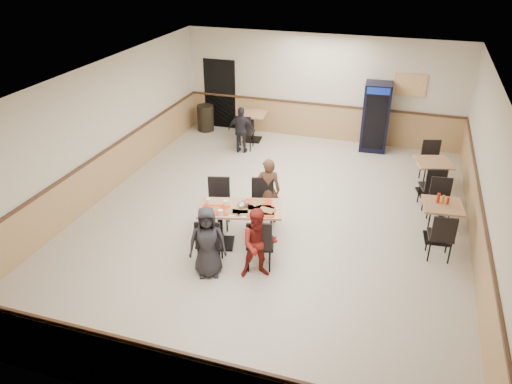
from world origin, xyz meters
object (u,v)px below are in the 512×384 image
(lone_diner, at_px, (242,130))
(side_table_far, at_px, (432,172))
(back_table, at_px, (252,122))
(trash_bin, at_px, (206,118))
(side_table_near, at_px, (441,216))
(diner_man_opposite, at_px, (268,191))
(diner_woman_left, at_px, (207,242))
(diner_woman_right, at_px, (259,244))
(main_table, at_px, (240,220))
(pepsi_cooler, at_px, (376,117))

(lone_diner, distance_m, side_table_far, 5.07)
(back_table, height_order, trash_bin, back_table)
(side_table_near, xyz_separation_m, back_table, (-5.14, 3.95, 0.02))
(diner_man_opposite, xyz_separation_m, side_table_near, (3.41, 0.32, -0.19))
(diner_woman_left, height_order, side_table_near, diner_woman_left)
(lone_diner, xyz_separation_m, side_table_near, (5.14, -3.02, -0.12))
(diner_woman_right, distance_m, side_table_far, 5.06)
(diner_man_opposite, bearing_deg, side_table_far, -160.73)
(main_table, height_order, side_table_far, main_table)
(diner_woman_left, relative_size, trash_bin, 1.69)
(lone_diner, bearing_deg, back_table, -95.82)
(side_table_near, bearing_deg, side_table_far, 95.05)
(diner_woman_left, relative_size, side_table_far, 1.42)
(lone_diner, distance_m, back_table, 0.94)
(side_table_far, distance_m, pepsi_cooler, 2.83)
(trash_bin, bearing_deg, diner_woman_left, -66.80)
(lone_diner, height_order, side_table_far, lone_diner)
(diner_woman_right, xyz_separation_m, lone_diner, (-2.12, 5.20, -0.02))
(back_table, bearing_deg, diner_woman_left, -78.82)
(main_table, distance_m, diner_woman_left, 1.08)
(diner_woman_left, distance_m, diner_woman_right, 0.89)
(diner_woman_left, xyz_separation_m, trash_bin, (-2.88, 6.72, -0.27))
(diner_woman_left, relative_size, side_table_near, 1.64)
(lone_diner, relative_size, side_table_far, 1.36)
(lone_diner, height_order, back_table, lone_diner)
(diner_woman_right, bearing_deg, side_table_near, 13.09)
(back_table, bearing_deg, side_table_far, -21.39)
(main_table, bearing_deg, trash_bin, 103.67)
(diner_woman_right, xyz_separation_m, side_table_far, (2.85, 4.19, -0.12))
(side_table_far, distance_m, trash_bin, 6.98)
(diner_man_opposite, bearing_deg, diner_woman_right, 85.28)
(main_table, height_order, pepsi_cooler, pepsi_cooler)
(diner_man_opposite, bearing_deg, side_table_near, 168.86)
(lone_diner, relative_size, back_table, 1.52)
(pepsi_cooler, bearing_deg, lone_diner, -162.31)
(diner_woman_left, relative_size, diner_man_opposite, 0.94)
(diner_man_opposite, distance_m, pepsi_cooler, 4.97)
(diner_woman_left, xyz_separation_m, pepsi_cooler, (2.16, 6.76, 0.27))
(diner_woman_right, bearing_deg, trash_bin, 97.29)
(diner_man_opposite, bearing_deg, main_table, 60.75)
(lone_diner, bearing_deg, diner_woman_left, 97.23)
(side_table_far, distance_m, back_table, 5.33)
(side_table_near, height_order, side_table_far, side_table_far)
(diner_man_opposite, height_order, pepsi_cooler, pepsi_cooler)
(lone_diner, height_order, side_table_near, lone_diner)
(main_table, relative_size, lone_diner, 1.33)
(back_table, distance_m, pepsi_cooler, 3.47)
(diner_woman_right, bearing_deg, diner_man_opposite, 79.07)
(side_table_far, bearing_deg, diner_woman_left, -129.99)
(pepsi_cooler, distance_m, trash_bin, 5.07)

